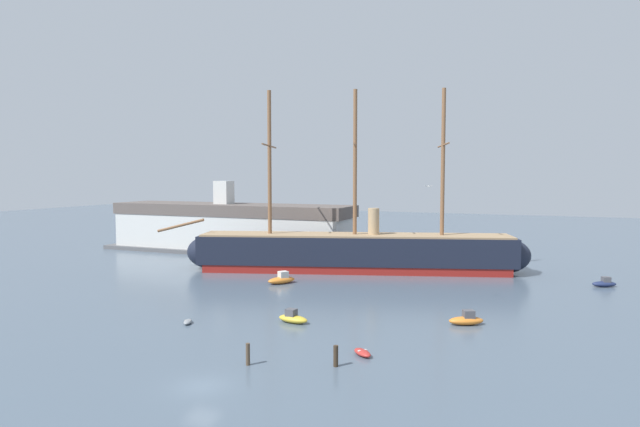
{
  "coord_description": "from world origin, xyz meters",
  "views": [
    {
      "loc": [
        23.82,
        -34.08,
        16.12
      ],
      "look_at": [
        -4.3,
        34.23,
        10.91
      ],
      "focal_mm": 30.6,
      "sensor_mm": 36.0,
      "label": 1
    }
  ],
  "objects_px": {
    "mooring_piling_nearest": "(336,356)",
    "dinghy_distant_centre": "(409,261)",
    "dinghy_foreground_right": "(362,353)",
    "mooring_piling_left_pair": "(248,354)",
    "motorboat_alongside_bow": "(282,279)",
    "dockside_warehouse_left": "(231,228)",
    "motorboat_far_right": "(604,283)",
    "motorboat_near_centre": "(293,318)",
    "seagull_in_flight": "(428,186)",
    "dinghy_far_left": "(245,260)",
    "tall_ship": "(355,252)",
    "dinghy_foreground_left": "(188,322)",
    "motorboat_mid_right": "(467,320)"
  },
  "relations": [
    {
      "from": "motorboat_alongside_bow",
      "to": "dinghy_distant_centre",
      "type": "relative_size",
      "value": 1.7
    },
    {
      "from": "dinghy_foreground_right",
      "to": "mooring_piling_nearest",
      "type": "relative_size",
      "value": 1.35
    },
    {
      "from": "dockside_warehouse_left",
      "to": "dinghy_foreground_right",
      "type": "bearing_deg",
      "value": -48.85
    },
    {
      "from": "motorboat_mid_right",
      "to": "dinghy_distant_centre",
      "type": "height_order",
      "value": "motorboat_mid_right"
    },
    {
      "from": "dinghy_foreground_left",
      "to": "motorboat_far_right",
      "type": "height_order",
      "value": "motorboat_far_right"
    },
    {
      "from": "dinghy_foreground_left",
      "to": "dockside_warehouse_left",
      "type": "distance_m",
      "value": 56.05
    },
    {
      "from": "motorboat_far_right",
      "to": "mooring_piling_nearest",
      "type": "bearing_deg",
      "value": -118.09
    },
    {
      "from": "mooring_piling_nearest",
      "to": "mooring_piling_left_pair",
      "type": "relative_size",
      "value": 0.95
    },
    {
      "from": "dinghy_distant_centre",
      "to": "mooring_piling_left_pair",
      "type": "relative_size",
      "value": 1.41
    },
    {
      "from": "motorboat_near_centre",
      "to": "motorboat_far_right",
      "type": "height_order",
      "value": "motorboat_near_centre"
    },
    {
      "from": "mooring_piling_nearest",
      "to": "dinghy_foreground_right",
      "type": "bearing_deg",
      "value": 70.65
    },
    {
      "from": "motorboat_near_centre",
      "to": "seagull_in_flight",
      "type": "bearing_deg",
      "value": 46.04
    },
    {
      "from": "dinghy_foreground_left",
      "to": "dinghy_distant_centre",
      "type": "distance_m",
      "value": 51.86
    },
    {
      "from": "dinghy_far_left",
      "to": "seagull_in_flight",
      "type": "relative_size",
      "value": 2.83
    },
    {
      "from": "dinghy_foreground_right",
      "to": "motorboat_far_right",
      "type": "distance_m",
      "value": 47.99
    },
    {
      "from": "motorboat_alongside_bow",
      "to": "mooring_piling_left_pair",
      "type": "bearing_deg",
      "value": -68.31
    },
    {
      "from": "motorboat_far_right",
      "to": "mooring_piling_nearest",
      "type": "height_order",
      "value": "mooring_piling_nearest"
    },
    {
      "from": "dinghy_foreground_right",
      "to": "motorboat_near_centre",
      "type": "distance_m",
      "value": 12.85
    },
    {
      "from": "tall_ship",
      "to": "motorboat_alongside_bow",
      "type": "height_order",
      "value": "tall_ship"
    },
    {
      "from": "motorboat_far_right",
      "to": "motorboat_mid_right",
      "type": "bearing_deg",
      "value": -119.34
    },
    {
      "from": "motorboat_near_centre",
      "to": "mooring_piling_left_pair",
      "type": "bearing_deg",
      "value": -80.89
    },
    {
      "from": "dinghy_far_left",
      "to": "dinghy_distant_centre",
      "type": "xyz_separation_m",
      "value": [
        28.56,
        10.62,
        -0.04
      ]
    },
    {
      "from": "dinghy_foreground_left",
      "to": "dinghy_foreground_right",
      "type": "height_order",
      "value": "dinghy_foreground_right"
    },
    {
      "from": "motorboat_mid_right",
      "to": "motorboat_alongside_bow",
      "type": "height_order",
      "value": "motorboat_alongside_bow"
    },
    {
      "from": "dinghy_foreground_left",
      "to": "dinghy_foreground_right",
      "type": "bearing_deg",
      "value": -7.55
    },
    {
      "from": "dinghy_foreground_right",
      "to": "mooring_piling_nearest",
      "type": "bearing_deg",
      "value": -109.35
    },
    {
      "from": "motorboat_far_right",
      "to": "mooring_piling_nearest",
      "type": "relative_size",
      "value": 2.09
    },
    {
      "from": "motorboat_mid_right",
      "to": "dockside_warehouse_left",
      "type": "distance_m",
      "value": 65.95
    },
    {
      "from": "tall_ship",
      "to": "seagull_in_flight",
      "type": "relative_size",
      "value": 57.27
    },
    {
      "from": "dinghy_distant_centre",
      "to": "motorboat_alongside_bow",
      "type": "bearing_deg",
      "value": -116.03
    },
    {
      "from": "mooring_piling_nearest",
      "to": "dockside_warehouse_left",
      "type": "bearing_deg",
      "value": 128.58
    },
    {
      "from": "mooring_piling_left_pair",
      "to": "seagull_in_flight",
      "type": "bearing_deg",
      "value": 69.12
    },
    {
      "from": "seagull_in_flight",
      "to": "motorboat_near_centre",
      "type": "bearing_deg",
      "value": -133.96
    },
    {
      "from": "motorboat_far_right",
      "to": "seagull_in_flight",
      "type": "relative_size",
      "value": 3.54
    },
    {
      "from": "motorboat_alongside_bow",
      "to": "motorboat_far_right",
      "type": "height_order",
      "value": "motorboat_alongside_bow"
    },
    {
      "from": "tall_ship",
      "to": "dinghy_foreground_left",
      "type": "bearing_deg",
      "value": -99.45
    },
    {
      "from": "motorboat_mid_right",
      "to": "mooring_piling_left_pair",
      "type": "xyz_separation_m",
      "value": [
        -15.52,
        -19.96,
        0.39
      ]
    },
    {
      "from": "mooring_piling_left_pair",
      "to": "motorboat_far_right",
      "type": "bearing_deg",
      "value": 56.91
    },
    {
      "from": "tall_ship",
      "to": "mooring_piling_nearest",
      "type": "distance_m",
      "value": 46.05
    },
    {
      "from": "dinghy_far_left",
      "to": "mooring_piling_nearest",
      "type": "height_order",
      "value": "mooring_piling_nearest"
    },
    {
      "from": "motorboat_near_centre",
      "to": "motorboat_alongside_bow",
      "type": "bearing_deg",
      "value": 119.58
    },
    {
      "from": "tall_ship",
      "to": "dinghy_foreground_left",
      "type": "distance_m",
      "value": 38.42
    },
    {
      "from": "dinghy_far_left",
      "to": "seagull_in_flight",
      "type": "xyz_separation_m",
      "value": [
        38.44,
        -22.32,
        14.47
      ]
    },
    {
      "from": "dinghy_foreground_left",
      "to": "motorboat_mid_right",
      "type": "distance_m",
      "value": 30.21
    },
    {
      "from": "mooring_piling_nearest",
      "to": "dinghy_distant_centre",
      "type": "bearing_deg",
      "value": 96.98
    },
    {
      "from": "motorboat_near_centre",
      "to": "motorboat_far_right",
      "type": "bearing_deg",
      "value": 45.87
    },
    {
      "from": "motorboat_mid_right",
      "to": "motorboat_alongside_bow",
      "type": "relative_size",
      "value": 0.9
    },
    {
      "from": "tall_ship",
      "to": "motorboat_near_centre",
      "type": "xyz_separation_m",
      "value": [
        4.08,
        -33.01,
        -2.77
      ]
    },
    {
      "from": "dinghy_foreground_right",
      "to": "motorboat_mid_right",
      "type": "bearing_deg",
      "value": 62.43
    },
    {
      "from": "motorboat_alongside_bow",
      "to": "motorboat_far_right",
      "type": "xyz_separation_m",
      "value": [
        44.24,
        15.64,
        -0.12
      ]
    }
  ]
}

